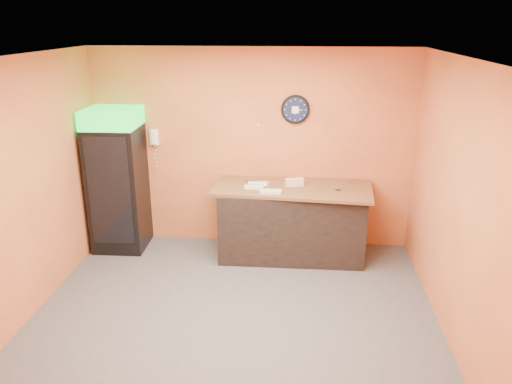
# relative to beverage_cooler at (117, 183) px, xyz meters

# --- Properties ---
(floor) EXTENTS (4.50, 4.50, 0.00)m
(floor) POSITION_rel_beverage_cooler_xyz_m (1.85, -1.60, -0.98)
(floor) COLOR #47474C
(floor) RESTS_ON ground
(back_wall) EXTENTS (4.50, 0.02, 2.80)m
(back_wall) POSITION_rel_beverage_cooler_xyz_m (1.85, 0.40, 0.42)
(back_wall) COLOR orange
(back_wall) RESTS_ON floor
(left_wall) EXTENTS (0.02, 4.00, 2.80)m
(left_wall) POSITION_rel_beverage_cooler_xyz_m (-0.40, -1.60, 0.42)
(left_wall) COLOR orange
(left_wall) RESTS_ON floor
(right_wall) EXTENTS (0.02, 4.00, 2.80)m
(right_wall) POSITION_rel_beverage_cooler_xyz_m (4.10, -1.60, 0.42)
(right_wall) COLOR orange
(right_wall) RESTS_ON floor
(ceiling) EXTENTS (4.50, 4.00, 0.02)m
(ceiling) POSITION_rel_beverage_cooler_xyz_m (1.85, -1.60, 1.82)
(ceiling) COLOR white
(ceiling) RESTS_ON back_wall
(beverage_cooler) EXTENTS (0.72, 0.74, 2.01)m
(beverage_cooler) POSITION_rel_beverage_cooler_xyz_m (0.00, 0.00, 0.00)
(beverage_cooler) COLOR black
(beverage_cooler) RESTS_ON floor
(prep_counter) EXTENTS (1.94, 0.88, 0.97)m
(prep_counter) POSITION_rel_beverage_cooler_xyz_m (2.45, -0.04, -0.50)
(prep_counter) COLOR black
(prep_counter) RESTS_ON floor
(wall_clock) EXTENTS (0.39, 0.06, 0.39)m
(wall_clock) POSITION_rel_beverage_cooler_xyz_m (2.46, 0.37, 1.00)
(wall_clock) COLOR black
(wall_clock) RESTS_ON back_wall
(wall_phone) EXTENTS (0.12, 0.10, 0.22)m
(wall_phone) POSITION_rel_beverage_cooler_xyz_m (0.48, 0.34, 0.58)
(wall_phone) COLOR white
(wall_phone) RESTS_ON back_wall
(butcher_paper) EXTENTS (2.18, 1.08, 0.04)m
(butcher_paper) POSITION_rel_beverage_cooler_xyz_m (2.45, -0.04, 0.01)
(butcher_paper) COLOR brown
(butcher_paper) RESTS_ON prep_counter
(sub_roll_stack) EXTENTS (0.26, 0.15, 0.10)m
(sub_roll_stack) POSITION_rel_beverage_cooler_xyz_m (2.47, -0.01, 0.08)
(sub_roll_stack) COLOR beige
(sub_roll_stack) RESTS_ON butcher_paper
(wrapped_sandwich_left) EXTENTS (0.26, 0.11, 0.04)m
(wrapped_sandwich_left) POSITION_rel_beverage_cooler_xyz_m (1.94, -0.16, 0.04)
(wrapped_sandwich_left) COLOR silver
(wrapped_sandwich_left) RESTS_ON butcher_paper
(wrapped_sandwich_mid) EXTENTS (0.28, 0.12, 0.04)m
(wrapped_sandwich_mid) POSITION_rel_beverage_cooler_xyz_m (2.17, -0.32, 0.05)
(wrapped_sandwich_mid) COLOR silver
(wrapped_sandwich_mid) RESTS_ON butcher_paper
(wrapped_sandwich_right) EXTENTS (0.30, 0.15, 0.04)m
(wrapped_sandwich_right) POSITION_rel_beverage_cooler_xyz_m (1.99, -0.03, 0.05)
(wrapped_sandwich_right) COLOR silver
(wrapped_sandwich_right) RESTS_ON butcher_paper
(kitchen_tool) EXTENTS (0.07, 0.07, 0.07)m
(kitchen_tool) POSITION_rel_beverage_cooler_xyz_m (2.14, -0.07, 0.06)
(kitchen_tool) COLOR silver
(kitchen_tool) RESTS_ON butcher_paper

